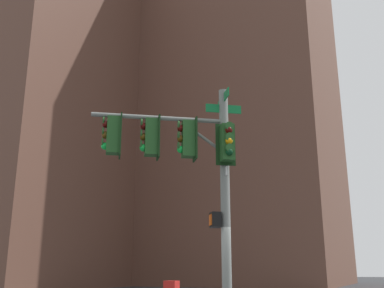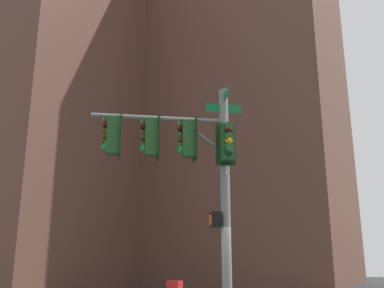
# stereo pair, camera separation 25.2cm
# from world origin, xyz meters

# --- Properties ---
(signal_pole_assembly) EXTENTS (3.43, 2.65, 6.34)m
(signal_pole_assembly) POSITION_xyz_m (-0.48, -0.77, 4.24)
(signal_pole_assembly) COLOR slate
(signal_pole_assembly) RESTS_ON ground_plane
(building_brick_nearside) EXTENTS (27.05, 20.44, 40.52)m
(building_brick_nearside) POSITION_xyz_m (-15.02, 35.62, 20.26)
(building_brick_nearside) COLOR brown
(building_brick_nearside) RESTS_ON ground_plane
(building_brick_midblock) EXTENTS (18.32, 18.18, 34.32)m
(building_brick_midblock) POSITION_xyz_m (-28.11, 19.69, 17.16)
(building_brick_midblock) COLOR brown
(building_brick_midblock) RESTS_ON ground_plane
(building_glass_tower) EXTENTS (28.12, 27.99, 59.51)m
(building_glass_tower) POSITION_xyz_m (-23.31, 48.43, 29.75)
(building_glass_tower) COLOR #9EC6C1
(building_glass_tower) RESTS_ON ground_plane
(building_brick_farside) EXTENTS (16.02, 15.54, 45.00)m
(building_brick_farside) POSITION_xyz_m (-49.79, 38.51, 22.50)
(building_brick_farside) COLOR #845B47
(building_brick_farside) RESTS_ON ground_plane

